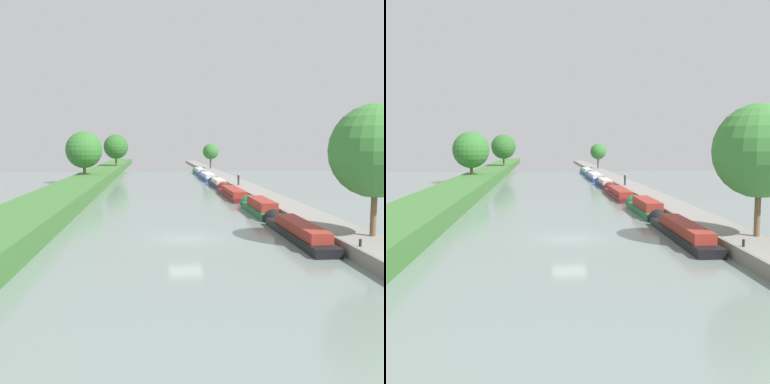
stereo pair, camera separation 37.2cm
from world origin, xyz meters
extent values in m
plane|color=slate|center=(0.00, 0.00, 0.00)|extent=(160.00, 160.00, 0.00)
cube|color=#3D7033|center=(-12.83, 0.00, 0.85)|extent=(6.06, 260.00, 1.70)
cube|color=gray|center=(11.46, 0.00, 0.42)|extent=(3.32, 260.00, 0.85)
cube|color=gray|center=(9.68, 0.00, 0.45)|extent=(0.25, 260.00, 0.90)
cube|color=black|center=(8.34, -0.71, 0.31)|extent=(1.82, 12.13, 0.62)
cube|color=maroon|center=(8.34, -1.31, 0.98)|extent=(1.50, 8.49, 0.73)
cone|color=black|center=(8.34, 5.91, 0.31)|extent=(1.73, 1.09, 1.73)
cube|color=#1E6033|center=(8.41, 11.35, 0.33)|extent=(1.97, 9.33, 0.65)
cube|color=maroon|center=(8.41, 10.88, 1.09)|extent=(1.62, 6.53, 0.89)
cone|color=#1E6033|center=(8.41, 16.60, 0.33)|extent=(1.87, 1.18, 1.87)
cube|color=maroon|center=(8.15, 25.76, 0.28)|extent=(2.12, 13.60, 0.56)
cube|color=maroon|center=(8.15, 25.08, 0.88)|extent=(1.74, 9.52, 0.64)
cone|color=maroon|center=(8.15, 33.20, 0.28)|extent=(2.01, 1.27, 2.01)
cube|color=#141E42|center=(8.26, 40.06, 0.31)|extent=(1.82, 9.99, 0.62)
cube|color=beige|center=(8.26, 39.56, 0.97)|extent=(1.49, 6.99, 0.69)
cone|color=#141E42|center=(8.26, 45.60, 0.31)|extent=(1.73, 1.09, 1.73)
cube|color=#283D93|center=(8.30, 54.76, 0.32)|extent=(2.17, 14.33, 0.63)
cube|color=silver|center=(8.30, 54.04, 0.98)|extent=(1.78, 10.03, 0.69)
cone|color=#283D93|center=(8.30, 62.57, 0.32)|extent=(2.06, 1.30, 2.06)
cube|color=#195B60|center=(8.39, 70.49, 0.30)|extent=(1.99, 13.25, 0.59)
cube|color=beige|center=(8.39, 69.83, 0.99)|extent=(1.63, 9.27, 0.79)
cone|color=#195B60|center=(8.39, 77.71, 0.30)|extent=(1.89, 1.19, 1.89)
cylinder|color=brown|center=(12.37, -4.08, 2.85)|extent=(0.40, 0.40, 4.01)
sphere|color=#3D7F38|center=(12.37, -4.08, 6.58)|extent=(6.25, 6.25, 6.25)
cylinder|color=brown|center=(12.08, 79.02, 2.42)|extent=(0.40, 0.40, 3.14)
sphere|color=#33702D|center=(12.08, 79.02, 5.06)|extent=(3.91, 3.91, 3.91)
cylinder|color=brown|center=(-11.18, 77.11, 3.19)|extent=(0.40, 0.40, 2.97)
sphere|color=#2D6628|center=(-11.18, 77.11, 6.29)|extent=(5.86, 5.86, 5.86)
cylinder|color=brown|center=(-14.13, 46.09, 2.97)|extent=(0.53, 0.53, 2.53)
sphere|color=#33702D|center=(-14.13, 46.09, 5.96)|extent=(6.27, 6.27, 6.27)
cylinder|color=#282D42|center=(10.44, 33.65, 1.26)|extent=(0.26, 0.26, 0.82)
cylinder|color=#333338|center=(10.44, 33.65, 1.98)|extent=(0.34, 0.34, 0.62)
sphere|color=tan|center=(10.44, 33.65, 2.40)|extent=(0.22, 0.22, 0.22)
cylinder|color=black|center=(10.11, -7.00, 1.07)|extent=(0.16, 0.16, 0.45)
cylinder|color=black|center=(10.11, 77.60, 1.07)|extent=(0.16, 0.16, 0.45)
camera|label=1|loc=(-2.38, -32.68, 7.05)|focal=42.03mm
camera|label=2|loc=(-2.00, -32.71, 7.05)|focal=42.03mm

